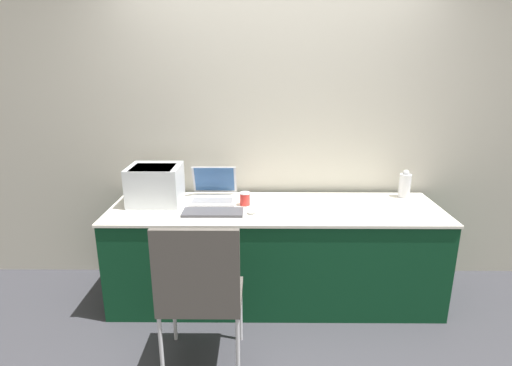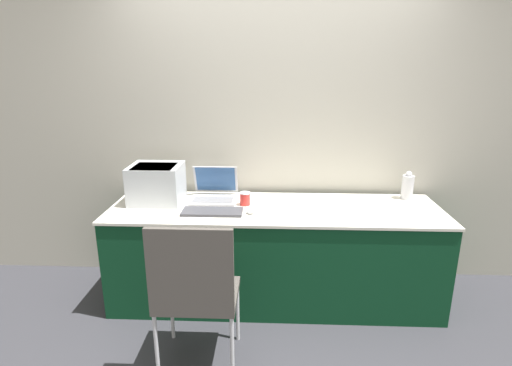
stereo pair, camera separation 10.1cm
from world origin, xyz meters
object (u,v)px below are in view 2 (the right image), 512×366
object	(u,v)px
printer	(156,182)
coffee_cup	(245,199)
laptop_left	(214,192)
metal_pitcher	(408,186)
mouse	(251,212)
external_keyboard	(212,212)
chair	(195,287)

from	to	relation	value
printer	coffee_cup	distance (m)	0.70
laptop_left	metal_pitcher	bearing A→B (deg)	2.81
printer	coffee_cup	xyz separation A→B (m)	(0.69, -0.05, -0.11)
mouse	metal_pitcher	distance (m)	1.30
external_keyboard	mouse	distance (m)	0.28
external_keyboard	printer	bearing A→B (deg)	153.26
metal_pitcher	chair	distance (m)	1.88
coffee_cup	chair	world-z (taller)	chair
coffee_cup	metal_pitcher	bearing A→B (deg)	9.04
printer	metal_pitcher	world-z (taller)	printer
coffee_cup	metal_pitcher	xyz separation A→B (m)	(1.28, 0.20, 0.05)
metal_pitcher	chair	xyz separation A→B (m)	(-1.52, -1.05, -0.31)
coffee_cup	chair	size ratio (longest dim) A/B	0.10
external_keyboard	metal_pitcher	size ratio (longest dim) A/B	1.92
mouse	metal_pitcher	world-z (taller)	metal_pitcher
printer	mouse	distance (m)	0.79
coffee_cup	chair	xyz separation A→B (m)	(-0.24, -0.85, -0.26)
printer	mouse	world-z (taller)	printer
printer	mouse	size ratio (longest dim) A/B	5.94
external_keyboard	chair	xyz separation A→B (m)	(-0.01, -0.66, -0.22)
printer	laptop_left	world-z (taller)	printer
printer	external_keyboard	xyz separation A→B (m)	(0.47, -0.23, -0.15)
laptop_left	mouse	bearing A→B (deg)	-45.78
printer	external_keyboard	bearing A→B (deg)	-26.74
mouse	metal_pitcher	bearing A→B (deg)	17.67
metal_pitcher	external_keyboard	bearing A→B (deg)	-165.53
printer	coffee_cup	bearing A→B (deg)	-4.07
metal_pitcher	laptop_left	bearing A→B (deg)	-177.19
external_keyboard	coffee_cup	distance (m)	0.29
external_keyboard	coffee_cup	bearing A→B (deg)	39.37
mouse	printer	bearing A→B (deg)	162.31
printer	chair	xyz separation A→B (m)	(0.46, -0.90, -0.37)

